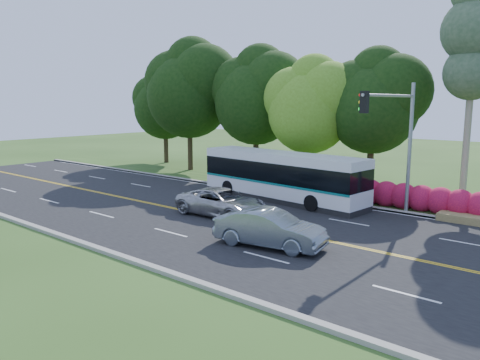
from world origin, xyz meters
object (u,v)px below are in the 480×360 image
Objects in this scene: traffic_signal at (397,129)px; suv at (222,202)px; transit_bus at (281,177)px; sedan at (270,229)px.

traffic_signal is 1.35× the size of suv.
transit_bus reaches higher than suv.
transit_bus is 2.42× the size of sedan.
sedan is 0.90× the size of suv.
suv is (-7.35, -4.90, -3.93)m from traffic_signal.
traffic_signal is 0.62× the size of transit_bus.
suv is at bearing -86.04° from transit_bus.
sedan is at bearing -120.03° from suv.
traffic_signal is 8.88m from sedan.
sedan is (5.00, -8.05, -0.68)m from transit_bus.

